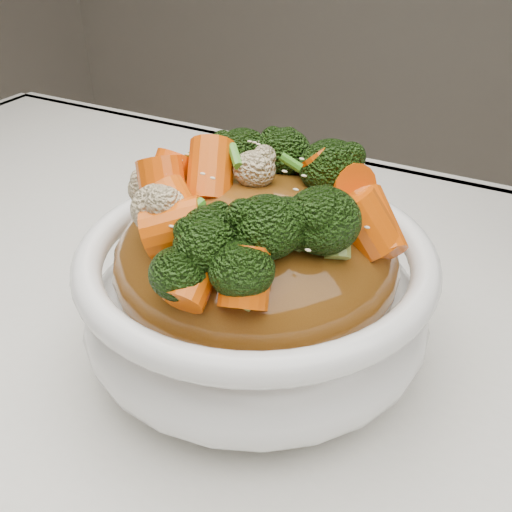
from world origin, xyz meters
The scene contains 8 objects.
tablecloth centered at (0.00, 0.00, 0.73)m, with size 1.20×0.80×0.04m, color silver.
bowl centered at (0.00, 0.04, 0.80)m, with size 0.23×0.23×0.09m, color white, non-canonical shape.
sauce_base centered at (0.00, 0.04, 0.83)m, with size 0.19×0.19×0.10m, color brown.
carrots centered at (0.00, 0.04, 0.89)m, with size 0.19×0.19×0.05m, color #DE5407, non-canonical shape.
broccoli centered at (0.00, 0.04, 0.89)m, with size 0.19×0.19×0.05m, color black, non-canonical shape.
cauliflower centered at (0.00, 0.04, 0.89)m, with size 0.19×0.19×0.04m, color beige, non-canonical shape.
scallions centered at (0.00, 0.04, 0.90)m, with size 0.14×0.14×0.02m, color #377A1C, non-canonical shape.
sesame_seeds centered at (0.00, 0.04, 0.90)m, with size 0.17×0.17×0.01m, color beige, non-canonical shape.
Camera 1 is at (0.16, -0.25, 1.04)m, focal length 42.00 mm.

